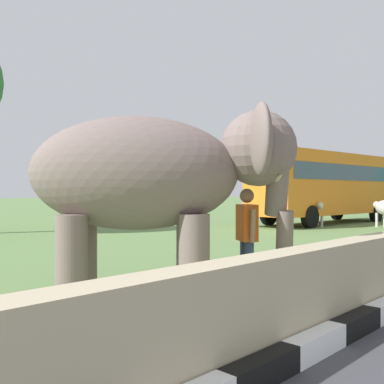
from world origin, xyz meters
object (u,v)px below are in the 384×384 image
at_px(elephant, 160,176).
at_px(person_handler, 247,234).
at_px(cow_near, 316,207).
at_px(bus_orange, 325,182).

height_order(elephant, person_handler, elephant).
relative_size(elephant, person_handler, 2.35).
distance_m(elephant, cow_near, 15.30).
bearing_deg(elephant, bus_orange, 19.66).
distance_m(elephant, person_handler, 1.70).
height_order(person_handler, cow_near, person_handler).
bearing_deg(bus_orange, person_handler, -156.66).
distance_m(person_handler, cow_near, 14.36).
height_order(elephant, bus_orange, bus_orange).
bearing_deg(bus_orange, elephant, -160.34).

